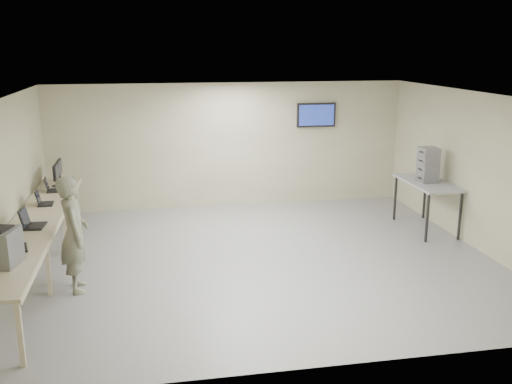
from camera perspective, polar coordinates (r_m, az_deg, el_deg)
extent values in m
cube|color=#9B9B9B|center=(9.95, 0.21, -6.71)|extent=(8.00, 7.00, 0.01)
cube|color=white|center=(9.31, 0.23, 9.57)|extent=(8.00, 7.00, 0.01)
cube|color=tan|center=(12.92, -2.68, 4.68)|extent=(8.00, 0.01, 2.80)
cube|color=tan|center=(6.27, 6.22, -6.12)|extent=(8.00, 0.01, 2.80)
cube|color=tan|center=(9.65, -23.82, 0.06)|extent=(0.01, 7.00, 2.80)
cube|color=tan|center=(10.99, 21.19, 1.96)|extent=(0.01, 7.00, 2.80)
cube|color=#252525|center=(13.23, 5.99, 7.69)|extent=(0.15, 0.04, 0.15)
cube|color=black|center=(13.19, 6.04, 7.67)|extent=(0.90, 0.06, 0.55)
cube|color=navy|center=(13.15, 6.08, 7.65)|extent=(0.82, 0.01, 0.47)
cube|color=beige|center=(9.69, -21.21, -2.81)|extent=(0.75, 6.00, 0.04)
cube|color=beige|center=(9.64, -19.01, -2.90)|extent=(0.02, 6.00, 0.06)
cube|color=beige|center=(7.19, -22.53, -12.84)|extent=(0.06, 0.06, 0.86)
cube|color=beige|center=(9.07, -23.83, -7.26)|extent=(0.06, 0.06, 0.86)
cube|color=beige|center=(8.94, -20.06, -7.19)|extent=(0.06, 0.06, 0.86)
cube|color=beige|center=(10.72, -21.73, -3.76)|extent=(0.06, 0.06, 0.86)
cube|color=beige|center=(10.62, -18.55, -3.65)|extent=(0.06, 0.06, 0.86)
cube|color=beige|center=(12.56, -20.11, -1.02)|extent=(0.06, 0.06, 0.86)
cube|color=beige|center=(12.48, -17.39, -0.90)|extent=(0.06, 0.06, 0.86)
cube|color=slate|center=(7.87, -24.15, -5.09)|extent=(0.48, 0.52, 0.47)
cube|color=black|center=(8.45, -22.85, -5.23)|extent=(0.36, 0.43, 0.02)
cube|color=black|center=(8.44, -23.86, -4.30)|extent=(0.16, 0.37, 0.27)
cube|color=black|center=(8.43, -23.75, -4.30)|extent=(0.13, 0.32, 0.23)
cube|color=black|center=(9.36, -21.24, -3.20)|extent=(0.31, 0.41, 0.02)
cube|color=black|center=(9.35, -22.18, -2.33)|extent=(0.10, 0.38, 0.28)
cube|color=black|center=(9.34, -22.08, -2.32)|extent=(0.08, 0.33, 0.23)
cube|color=black|center=(10.59, -20.27, -1.13)|extent=(0.26, 0.35, 0.02)
cube|color=black|center=(10.58, -20.99, -0.47)|extent=(0.08, 0.32, 0.24)
cube|color=black|center=(10.58, -20.91, -0.47)|extent=(0.06, 0.28, 0.20)
cube|color=black|center=(11.51, -19.56, 0.14)|extent=(0.28, 0.36, 0.02)
cube|color=black|center=(11.50, -20.22, 0.75)|extent=(0.10, 0.33, 0.24)
cube|color=black|center=(11.50, -20.15, 0.75)|extent=(0.07, 0.29, 0.20)
cylinder|color=black|center=(11.90, -19.28, 0.59)|extent=(0.20, 0.20, 0.01)
cube|color=black|center=(11.88, -19.31, 0.99)|extent=(0.04, 0.03, 0.16)
cube|color=black|center=(11.84, -19.39, 1.92)|extent=(0.05, 0.44, 0.29)
cube|color=black|center=(11.83, -19.26, 1.92)|extent=(0.00, 0.40, 0.25)
cylinder|color=black|center=(12.31, -18.99, 1.06)|extent=(0.20, 0.20, 0.01)
cube|color=black|center=(12.29, -19.03, 1.46)|extent=(0.04, 0.03, 0.16)
cube|color=black|center=(12.25, -19.10, 2.36)|extent=(0.05, 0.45, 0.30)
cube|color=black|center=(12.24, -18.97, 2.37)|extent=(0.00, 0.41, 0.26)
imported|color=slate|center=(8.88, -17.74, -4.03)|extent=(0.53, 0.71, 1.77)
cube|color=#A0A0A0|center=(11.74, 16.80, 0.89)|extent=(0.77, 1.64, 0.04)
cube|color=#252525|center=(11.10, 16.76, -2.52)|extent=(0.04, 0.04, 0.94)
cube|color=#252525|center=(12.34, 13.75, -0.62)|extent=(0.04, 0.04, 0.94)
cube|color=#252525|center=(11.41, 19.73, -2.29)|extent=(0.04, 0.04, 0.94)
cube|color=#252525|center=(12.63, 16.51, -0.46)|extent=(0.04, 0.04, 0.94)
cube|color=gray|center=(11.71, 16.75, 1.40)|extent=(0.33, 0.36, 0.17)
cube|color=gray|center=(11.67, 16.81, 2.22)|extent=(0.33, 0.36, 0.17)
cube|color=gray|center=(11.64, 16.87, 3.04)|extent=(0.33, 0.36, 0.17)
cube|color=gray|center=(11.61, 16.93, 3.88)|extent=(0.33, 0.36, 0.17)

